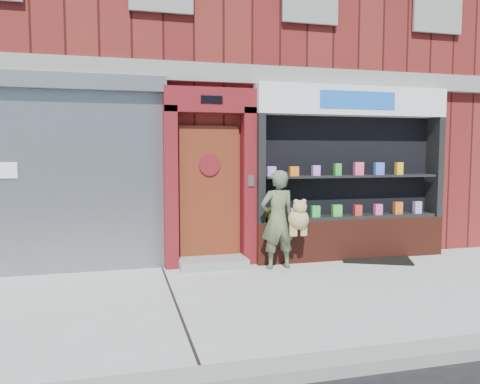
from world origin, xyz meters
name	(u,v)px	position (x,y,z in m)	size (l,w,h in m)	color
ground	(294,294)	(0.00, 0.00, 0.00)	(80.00, 80.00, 0.00)	#9E9E99
curb	(383,359)	(0.00, -2.15, 0.06)	(60.00, 0.30, 0.12)	gray
building	(208,67)	(0.00, 5.99, 4.00)	(12.00, 8.16, 8.00)	maroon
shutter_bay	(64,162)	(-3.00, 1.93, 1.72)	(3.10, 0.30, 3.04)	gray
red_door_bay	(210,177)	(-0.75, 1.86, 1.46)	(1.52, 0.58, 2.90)	#5B0F14
pharmacy_bay	(350,181)	(1.75, 1.81, 1.37)	(3.50, 0.41, 3.00)	#521E13
woman	(280,219)	(0.29, 1.37, 0.80)	(0.78, 0.51, 1.58)	#546140
doormat	(376,259)	(2.13, 1.55, 0.01)	(1.15, 0.80, 0.03)	black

